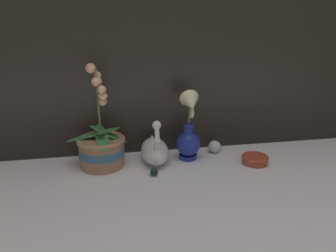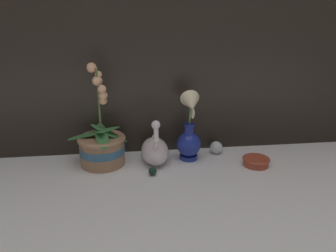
# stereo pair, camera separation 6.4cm
# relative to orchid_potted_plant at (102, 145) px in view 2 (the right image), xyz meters

# --- Properties ---
(ground_plane) EXTENTS (2.80, 2.80, 0.00)m
(ground_plane) POSITION_rel_orchid_potted_plant_xyz_m (0.29, -0.16, -0.08)
(ground_plane) COLOR white
(window_backdrop) EXTENTS (2.80, 0.03, 1.20)m
(window_backdrop) POSITION_rel_orchid_potted_plant_xyz_m (0.29, 0.12, 0.52)
(window_backdrop) COLOR black
(window_backdrop) RESTS_ON ground_plane
(orchid_potted_plant) EXTENTS (0.25, 0.24, 0.41)m
(orchid_potted_plant) POSITION_rel_orchid_potted_plant_xyz_m (0.00, 0.00, 0.00)
(orchid_potted_plant) COLOR #9E7556
(orchid_potted_plant) RESTS_ON ground_plane
(swan_figurine) EXTENTS (0.11, 0.21, 0.20)m
(swan_figurine) POSITION_rel_orchid_potted_plant_xyz_m (0.21, -0.01, -0.03)
(swan_figurine) COLOR white
(swan_figurine) RESTS_ON ground_plane
(blue_vase) EXTENTS (0.10, 0.13, 0.30)m
(blue_vase) POSITION_rel_orchid_potted_plant_xyz_m (0.35, -0.00, 0.03)
(blue_vase) COLOR navy
(blue_vase) RESTS_ON ground_plane
(glass_sphere) EXTENTS (0.06, 0.06, 0.06)m
(glass_sphere) POSITION_rel_orchid_potted_plant_xyz_m (0.48, 0.04, -0.05)
(glass_sphere) COLOR silver
(glass_sphere) RESTS_ON ground_plane
(amber_dish) EXTENTS (0.11, 0.11, 0.03)m
(amber_dish) POSITION_rel_orchid_potted_plant_xyz_m (0.61, -0.09, -0.06)
(amber_dish) COLOR #A8422D
(amber_dish) RESTS_ON ground_plane
(glass_bauble) EXTENTS (0.03, 0.03, 0.03)m
(glass_bauble) POSITION_rel_orchid_potted_plant_xyz_m (0.19, -0.12, -0.07)
(glass_bauble) COLOR #142D23
(glass_bauble) RESTS_ON ground_plane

